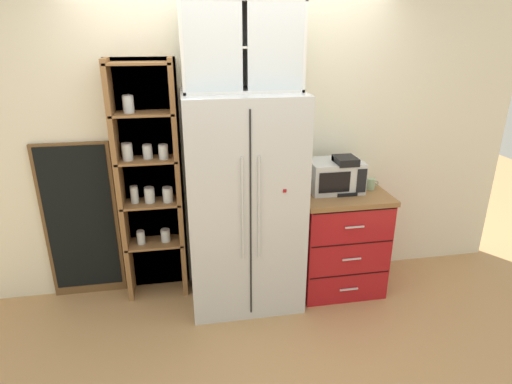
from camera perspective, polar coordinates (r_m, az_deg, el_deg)
The scene contains 11 objects.
ground_plane at distance 3.82m, azimuth -1.47°, elevation -13.91°, with size 10.77×10.77×0.00m, color tan.
wall_back_cream at distance 3.65m, azimuth -2.62°, elevation 6.50°, with size 5.06×0.10×2.55m, color silver.
refrigerator at distance 3.41m, azimuth -1.65°, elevation -1.49°, with size 0.90×0.68×1.76m.
pantry_shelf_column at distance 3.59m, azimuth -14.12°, elevation 1.52°, with size 0.54×0.28×2.00m.
counter_cabinet at distance 3.83m, azimuth 11.02°, elevation -6.30°, with size 0.74×0.63×0.91m.
microwave at distance 3.63m, azimuth 10.54°, elevation 2.17°, with size 0.44×0.33×0.26m.
coffee_maker at distance 3.60m, azimuth 11.65°, elevation 2.38°, with size 0.17×0.20×0.31m.
mug_sage at distance 3.74m, azimuth 15.17°, elevation 1.05°, with size 0.11×0.07×0.10m.
bottle_green at distance 3.60m, azimuth 11.65°, elevation 1.89°, with size 0.06×0.06×0.28m.
upper_cabinet at distance 3.20m, azimuth -2.02°, elevation 18.94°, with size 0.86×0.32×0.62m.
chalkboard_menu at distance 3.84m, azimuth -22.44°, elevation -3.70°, with size 0.60×0.04×1.36m.
Camera 1 is at (-0.46, -3.10, 2.18)m, focal length 29.77 mm.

